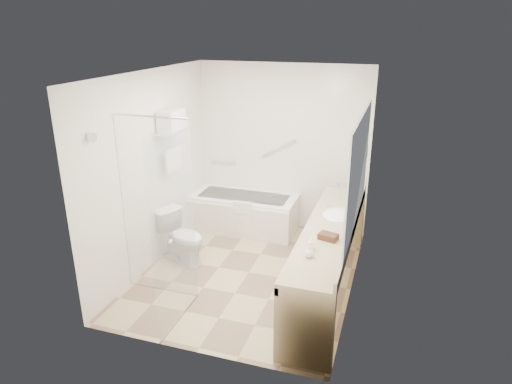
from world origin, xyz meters
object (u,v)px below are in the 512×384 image
(bathtub, at_px, (244,212))
(water_bottle_left, at_px, (338,191))
(amenity_basket, at_px, (328,237))
(vanity_counter, at_px, (329,244))
(toilet, at_px, (182,237))

(bathtub, xyz_separation_m, water_bottle_left, (1.47, -0.45, 0.67))
(amenity_basket, relative_size, water_bottle_left, 0.92)
(vanity_counter, height_order, amenity_basket, vanity_counter)
(vanity_counter, distance_m, amenity_basket, 0.40)
(amenity_basket, distance_m, water_bottle_left, 1.25)
(amenity_basket, height_order, water_bottle_left, water_bottle_left)
(vanity_counter, xyz_separation_m, toilet, (-1.97, 0.19, -0.30))
(amenity_basket, bearing_deg, water_bottle_left, 93.90)
(toilet, xyz_separation_m, amenity_basket, (2.01, -0.51, 0.54))
(water_bottle_left, bearing_deg, bathtub, 162.87)
(toilet, height_order, water_bottle_left, water_bottle_left)
(bathtub, xyz_separation_m, amenity_basket, (1.56, -1.70, 0.61))
(vanity_counter, distance_m, toilet, 2.01)
(bathtub, bearing_deg, vanity_counter, -42.35)
(bathtub, bearing_deg, amenity_basket, -47.60)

